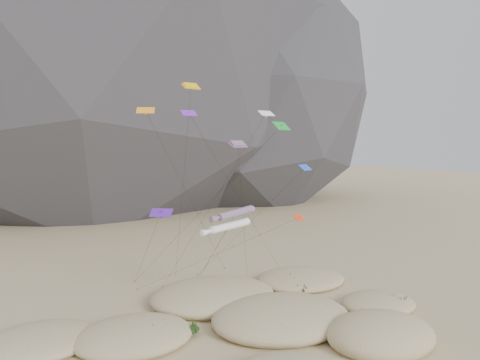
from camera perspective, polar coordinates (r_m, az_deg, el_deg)
name	(u,v)px	position (r m, az deg, el deg)	size (l,w,h in m)	color
ground	(279,342)	(51.49, 4.83, -19.05)	(500.00, 500.00, 0.00)	#CCB789
dunes	(241,326)	(53.21, 0.08, -17.38)	(49.13, 34.61, 4.05)	#CCB789
dune_grass	(260,322)	(53.87, 2.49, -16.93)	(43.81, 27.48, 1.58)	black
kite_stakes	(205,278)	(72.35, -4.26, -11.77)	(23.48, 6.71, 0.30)	#3F2D1E
rainbow_tube_kite	(234,214)	(56.06, -0.70, -4.13)	(6.85, 15.98, 12.87)	orange
white_tube_kite	(228,227)	(58.41, -1.53, -5.69)	(7.50, 12.67, 10.90)	white
orange_parafoil	(191,89)	(61.24, -6.00, 10.93)	(2.66, 10.87, 28.21)	#EDB20C
multi_parafoil	(238,146)	(59.03, -0.22, 4.18)	(8.13, 10.44, 20.85)	red
delta_kites	(234,156)	(59.36, -0.73, 2.90)	(26.03, 21.50, 25.00)	#17972F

